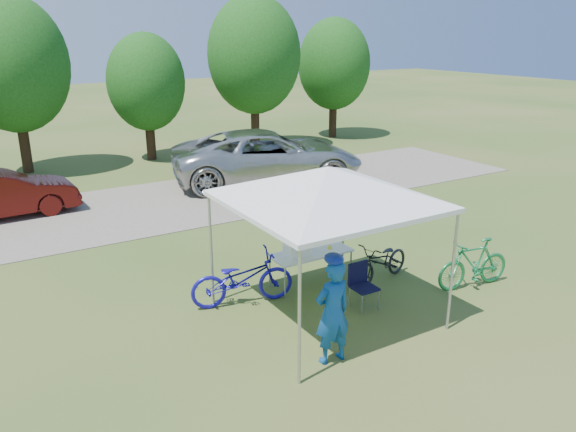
% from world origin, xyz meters
% --- Properties ---
extents(ground, '(100.00, 100.00, 0.00)m').
position_xyz_m(ground, '(0.00, 0.00, 0.00)').
color(ground, '#2D5119').
rests_on(ground, ground).
extents(gravel_strip, '(24.00, 5.00, 0.02)m').
position_xyz_m(gravel_strip, '(0.00, 8.00, 0.01)').
color(gravel_strip, gray).
rests_on(gravel_strip, ground).
extents(canopy, '(4.53, 4.53, 3.00)m').
position_xyz_m(canopy, '(0.00, 0.00, 2.65)').
color(canopy, '#A5A5AA').
rests_on(canopy, ground).
extents(treeline, '(24.89, 4.28, 6.30)m').
position_xyz_m(treeline, '(-0.29, 14.05, 3.53)').
color(treeline, '#382314').
rests_on(treeline, ground).
extents(folding_table, '(1.65, 0.69, 0.68)m').
position_xyz_m(folding_table, '(0.51, 1.23, 0.63)').
color(folding_table, white).
rests_on(folding_table, ground).
extents(folding_chair, '(0.43, 0.45, 0.84)m').
position_xyz_m(folding_chair, '(0.77, -0.05, 0.49)').
color(folding_chair, black).
rests_on(folding_chair, ground).
extents(cooler, '(0.50, 0.34, 0.36)m').
position_xyz_m(cooler, '(0.19, 1.23, 0.86)').
color(cooler, white).
rests_on(cooler, folding_table).
extents(ice_cream_cup, '(0.08, 0.08, 0.06)m').
position_xyz_m(ice_cream_cup, '(0.93, 1.18, 0.71)').
color(ice_cream_cup, yellow).
rests_on(ice_cream_cup, folding_table).
extents(cyclist, '(0.61, 0.41, 1.67)m').
position_xyz_m(cyclist, '(-0.75, -1.26, 0.83)').
color(cyclist, '#11498D').
rests_on(cyclist, ground).
extents(bike_blue, '(2.02, 1.08, 1.01)m').
position_xyz_m(bike_blue, '(-1.05, 1.16, 0.50)').
color(bike_blue, '#1912A2').
rests_on(bike_blue, ground).
extents(bike_green, '(1.71, 0.72, 0.99)m').
position_xyz_m(bike_green, '(3.17, -0.56, 0.50)').
color(bike_green, '#1B7A43').
rests_on(bike_green, ground).
extents(bike_dark, '(1.69, 0.90, 0.84)m').
position_xyz_m(bike_dark, '(1.80, 0.58, 0.42)').
color(bike_dark, black).
rests_on(bike_dark, ground).
extents(minivan, '(6.83, 4.55, 1.74)m').
position_xyz_m(minivan, '(3.66, 8.55, 0.89)').
color(minivan, '#BABBB5').
rests_on(minivan, gravel_strip).
extents(sedan, '(4.00, 1.55, 1.30)m').
position_xyz_m(sedan, '(-4.34, 9.08, 0.67)').
color(sedan, '#450E0B').
rests_on(sedan, gravel_strip).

